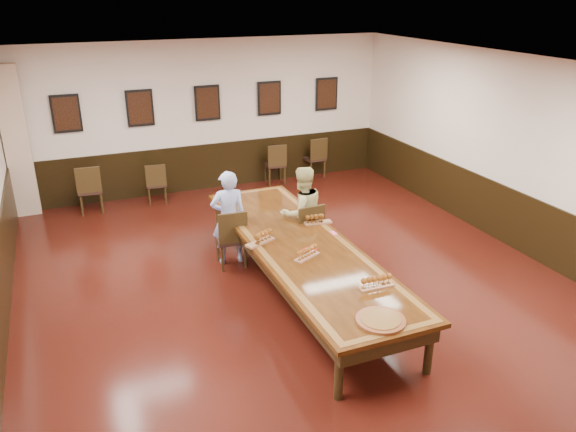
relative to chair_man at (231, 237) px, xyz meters
name	(u,v)px	position (x,y,z in m)	size (l,w,h in m)	color
floor	(301,291)	(0.70, -1.20, -0.50)	(8.00, 10.00, 0.02)	black
ceiling	(303,69)	(0.70, -1.20, 2.72)	(8.00, 10.00, 0.02)	white
wall_back	(207,116)	(0.70, 3.81, 1.11)	(8.00, 0.02, 3.20)	beige
wall_right	(527,157)	(4.71, -1.20, 1.11)	(0.02, 10.00, 3.20)	beige
chair_man	(231,237)	(0.00, 0.00, 0.00)	(0.45, 0.50, 0.97)	black
chair_woman	(305,231)	(1.18, -0.26, 0.01)	(0.46, 0.51, 0.99)	black
spare_chair_a	(90,188)	(-1.89, 3.27, 0.01)	(0.46, 0.50, 0.98)	black
spare_chair_b	(156,183)	(-0.59, 3.32, -0.06)	(0.40, 0.44, 0.86)	black
spare_chair_c	(275,163)	(2.14, 3.55, -0.02)	(0.43, 0.47, 0.93)	black
spare_chair_d	(314,157)	(3.16, 3.63, -0.01)	(0.45, 0.49, 0.95)	black
person_man	(229,218)	(0.01, 0.10, 0.29)	(0.57, 0.37, 1.55)	#5574D4
person_woman	(302,213)	(1.17, -0.16, 0.29)	(0.77, 0.60, 1.55)	#DBD389
pink_phone	(334,233)	(1.30, -1.03, 0.27)	(0.07, 0.14, 0.01)	#F95383
curtain	(17,143)	(-3.05, 3.62, 0.96)	(0.45, 0.18, 2.90)	tan
wainscoting	(301,260)	(0.70, -1.20, 0.01)	(8.00, 10.00, 1.00)	black
conference_table	(301,253)	(0.70, -1.20, 0.13)	(1.40, 5.00, 0.76)	black
posters	(207,103)	(0.70, 3.74, 1.41)	(6.14, 0.04, 0.74)	black
flight_a	(261,238)	(0.18, -0.94, 0.35)	(0.49, 0.32, 0.18)	#925D3D
flight_b	(317,219)	(1.22, -0.60, 0.34)	(0.44, 0.18, 0.16)	#925D3D
flight_c	(307,253)	(0.59, -1.62, 0.34)	(0.43, 0.29, 0.15)	#925D3D
flight_d	(376,282)	(1.04, -2.69, 0.34)	(0.45, 0.14, 0.17)	#925D3D
red_plate_grp	(310,251)	(0.71, -1.46, 0.28)	(0.21, 0.21, 0.03)	red
carved_platter	(381,320)	(0.69, -3.37, 0.28)	(0.63, 0.63, 0.04)	#5B2812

